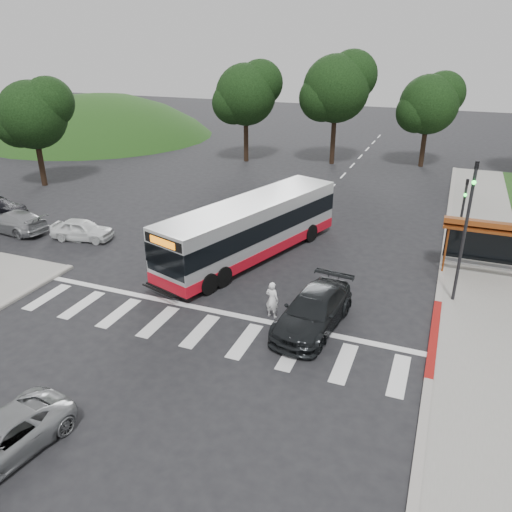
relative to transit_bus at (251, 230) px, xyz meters
The scene contains 18 objects.
ground 3.38m from the transit_bus, 72.74° to the right, with size 140.00×140.00×0.00m, color black.
sidewalk_east 13.04m from the transit_bus, 23.40° to the left, with size 4.00×40.00×0.12m, color gray.
curb_east 11.25m from the transit_bus, 27.48° to the left, with size 0.30×40.00×0.15m, color #9E9991.
curb_east_red 11.12m from the transit_bus, 26.16° to the right, with size 0.32×6.00×0.15m, color maroon.
hillside_nw 41.32m from the transit_bus, 138.90° to the left, with size 44.00×44.00×10.00m, color #183812.
crosswalk_ladder 8.06m from the transit_bus, 83.55° to the right, with size 18.00×2.60×0.01m, color silver.
bus_shelter 11.93m from the transit_bus, 10.89° to the left, with size 4.20×1.60×2.86m.
traffic_signal_ne_tall 10.82m from the transit_bus, ahead, with size 0.18×0.37×6.50m.
traffic_signal_ne_short 11.94m from the transit_bus, 28.25° to the left, with size 0.18×0.37×4.00m.
tree_north_a 23.84m from the transit_bus, 92.54° to the left, with size 6.60×6.15×10.17m.
tree_north_b 26.46m from the transit_bus, 74.56° to the left, with size 5.72×5.33×8.43m.
tree_north_c 23.53m from the transit_bus, 113.08° to the left, with size 6.16×5.74×9.30m.
tree_west_a 22.61m from the transit_bus, 161.10° to the left, with size 5.72×5.33×8.43m.
transit_bus is the anchor object (origin of this frame).
pedestrian 6.59m from the transit_bus, 60.21° to the right, with size 0.61×0.40×1.67m, color white.
dark_sedan 7.78m from the transit_bus, 48.71° to the right, with size 2.13×5.23×1.52m, color black.
west_car_white 10.46m from the transit_bus, behind, with size 1.48×3.69×1.26m, color white.
west_car_silver 15.22m from the transit_bus, behind, with size 1.89×4.64×1.35m, color #A0A2A5.
Camera 1 is at (8.60, -20.48, 11.14)m, focal length 35.00 mm.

